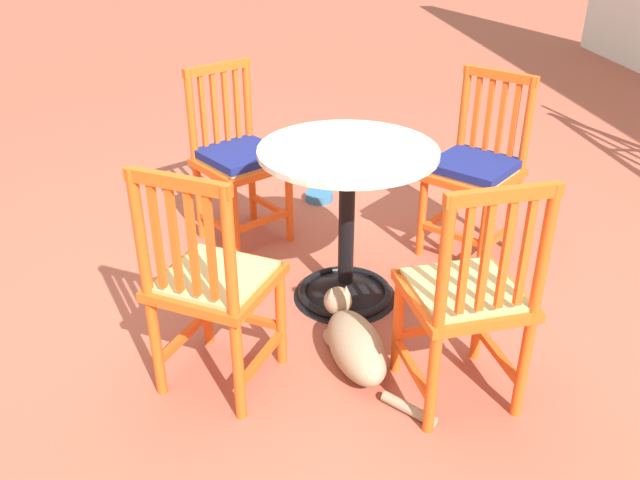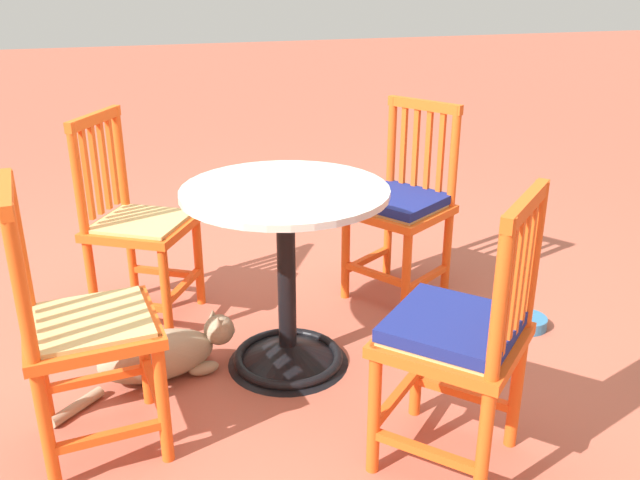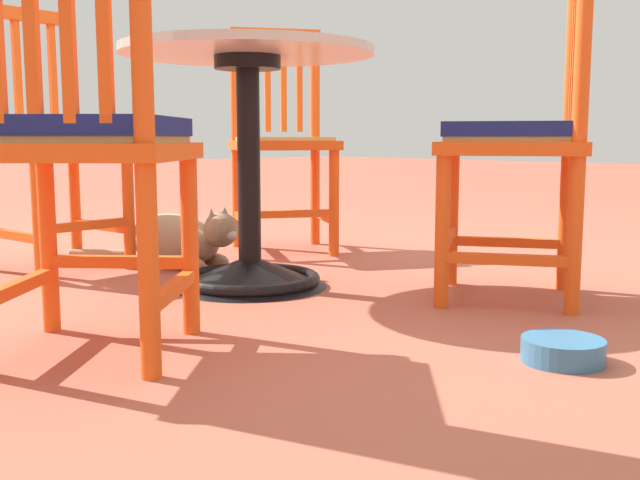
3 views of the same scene
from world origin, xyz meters
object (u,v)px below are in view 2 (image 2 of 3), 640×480
cafe_table (287,299)px  tabby_cat (166,354)px  orange_chair_tucked_in (137,225)px  pet_water_bowl (527,322)px  orange_chair_by_planter (82,328)px  orange_chair_near_fence (459,337)px  orange_chair_facing_out (401,206)px

cafe_table → tabby_cat: (0.47, -0.05, -0.19)m
cafe_table → orange_chair_tucked_in: size_ratio=0.83×
orange_chair_tucked_in → pet_water_bowl: 1.75m
cafe_table → orange_chair_by_planter: 0.80m
orange_chair_tucked_in → cafe_table: bearing=132.0°
pet_water_bowl → tabby_cat: bearing=-2.6°
cafe_table → pet_water_bowl: size_ratio=4.47×
orange_chair_near_fence → tabby_cat: bearing=-42.4°
cafe_table → pet_water_bowl: bearing=178.8°
orange_chair_by_planter → pet_water_bowl: (-1.80, -0.28, -0.41)m
orange_chair_facing_out → tabby_cat: 1.24m
orange_chair_by_planter → orange_chair_facing_out: (-1.38, -0.74, 0.01)m
cafe_table → orange_chair_near_fence: (-0.35, 0.70, 0.16)m
orange_chair_tucked_in → orange_chair_facing_out: bearing=173.6°
cafe_table → orange_chair_tucked_in: bearing=-48.0°
orange_chair_by_planter → tabby_cat: bearing=-127.0°
orange_chair_near_fence → orange_chair_facing_out: same height
orange_chair_near_fence → orange_chair_facing_out: (-0.30, -1.15, 0.00)m
pet_water_bowl → orange_chair_tucked_in: bearing=-20.7°
tabby_cat → orange_chair_by_planter: bearing=53.0°
orange_chair_facing_out → pet_water_bowl: bearing=131.5°
cafe_table → orange_chair_near_fence: size_ratio=0.83×
orange_chair_by_planter → tabby_cat: size_ratio=1.30×
orange_chair_by_planter → orange_chair_tucked_in: bearing=-103.3°
orange_chair_near_fence → tabby_cat: (0.82, -0.75, -0.35)m
orange_chair_by_planter → pet_water_bowl: size_ratio=5.36×
tabby_cat → orange_chair_tucked_in: bearing=-84.4°
orange_chair_by_planter → orange_chair_tucked_in: size_ratio=1.00×
orange_chair_by_planter → orange_chair_near_fence: (-1.08, 0.41, 0.01)m
orange_chair_near_fence → orange_chair_facing_out: bearing=-104.7°
orange_chair_by_planter → orange_chair_tucked_in: same height
orange_chair_by_planter → orange_chair_near_fence: size_ratio=1.00×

